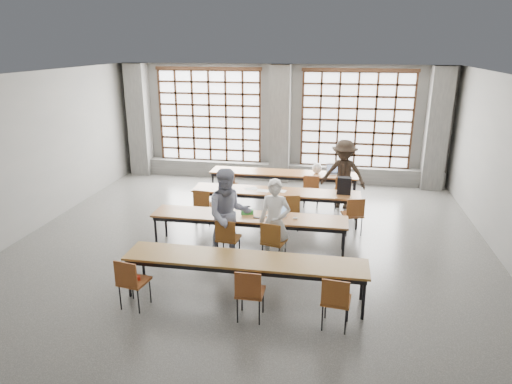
% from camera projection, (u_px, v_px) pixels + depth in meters
% --- Properties ---
extents(floor, '(11.00, 11.00, 0.00)m').
position_uv_depth(floor, '(247.00, 251.00, 9.39)').
color(floor, '#4A4A47').
rests_on(floor, ground).
extents(ceiling, '(11.00, 11.00, 0.00)m').
position_uv_depth(ceiling, '(246.00, 77.00, 8.30)').
color(ceiling, silver).
rests_on(ceiling, floor).
extents(wall_back, '(10.00, 0.00, 10.00)m').
position_uv_depth(wall_back, '(281.00, 123.00, 13.99)').
color(wall_back, slate).
rests_on(wall_back, floor).
extents(wall_front, '(10.00, 0.00, 10.00)m').
position_uv_depth(wall_front, '(115.00, 346.00, 3.70)').
color(wall_front, slate).
rests_on(wall_front, floor).
extents(wall_left, '(0.00, 11.00, 11.00)m').
position_uv_depth(wall_left, '(16.00, 159.00, 9.67)').
color(wall_left, slate).
rests_on(wall_left, floor).
extents(column_left, '(0.60, 0.55, 3.50)m').
position_uv_depth(column_left, '(140.00, 120.00, 14.47)').
color(column_left, '#4F4F4D').
rests_on(column_left, floor).
extents(column_mid, '(0.60, 0.55, 3.50)m').
position_uv_depth(column_mid, '(280.00, 124.00, 13.73)').
color(column_mid, '#4F4F4D').
rests_on(column_mid, floor).
extents(column_right, '(0.60, 0.55, 3.50)m').
position_uv_depth(column_right, '(437.00, 129.00, 12.98)').
color(column_right, '#4F4F4D').
rests_on(column_right, floor).
extents(window_left, '(3.32, 0.12, 3.00)m').
position_uv_depth(window_left, '(210.00, 116.00, 14.24)').
color(window_left, white).
rests_on(window_left, wall_back).
extents(window_right, '(3.32, 0.12, 3.00)m').
position_uv_depth(window_right, '(356.00, 120.00, 13.50)').
color(window_right, white).
rests_on(window_right, wall_back).
extents(sill_ledge, '(9.80, 0.35, 0.50)m').
position_uv_depth(sill_ledge, '(280.00, 172.00, 14.27)').
color(sill_ledge, '#4F4F4D').
rests_on(sill_ledge, floor).
extents(desk_row_a, '(4.00, 0.70, 0.73)m').
position_uv_depth(desk_row_a, '(283.00, 174.00, 12.45)').
color(desk_row_a, brown).
rests_on(desk_row_a, floor).
extents(desk_row_b, '(4.00, 0.70, 0.73)m').
position_uv_depth(desk_row_b, '(276.00, 193.00, 10.90)').
color(desk_row_b, brown).
rests_on(desk_row_b, floor).
extents(desk_row_c, '(4.00, 0.70, 0.73)m').
position_uv_depth(desk_row_c, '(249.00, 219.00, 9.33)').
color(desk_row_c, brown).
rests_on(desk_row_c, floor).
extents(desk_row_d, '(4.00, 0.70, 0.73)m').
position_uv_depth(desk_row_d, '(245.00, 262.00, 7.48)').
color(desk_row_d, brown).
rests_on(desk_row_d, floor).
extents(chair_back_left, '(0.43, 0.43, 0.88)m').
position_uv_depth(chair_back_left, '(228.00, 183.00, 12.14)').
color(chair_back_left, maroon).
rests_on(chair_back_left, floor).
extents(chair_back_mid, '(0.42, 0.43, 0.88)m').
position_uv_depth(chair_back_mid, '(311.00, 187.00, 11.77)').
color(chair_back_mid, brown).
rests_on(chair_back_mid, floor).
extents(chair_back_right, '(0.44, 0.44, 0.88)m').
position_uv_depth(chair_back_right, '(343.00, 189.00, 11.64)').
color(chair_back_right, brown).
rests_on(chair_back_right, floor).
extents(chair_mid_left, '(0.47, 0.47, 0.88)m').
position_uv_depth(chair_mid_left, '(204.00, 203.00, 10.62)').
color(chair_mid_left, brown).
rests_on(chair_mid_left, floor).
extents(chair_mid_centre, '(0.50, 0.51, 0.88)m').
position_uv_depth(chair_mid_centre, '(290.00, 208.00, 10.28)').
color(chair_mid_centre, brown).
rests_on(chair_mid_centre, floor).
extents(chair_mid_right, '(0.52, 0.52, 0.88)m').
position_uv_depth(chair_mid_right, '(354.00, 212.00, 10.05)').
color(chair_mid_right, brown).
rests_on(chair_mid_right, floor).
extents(chair_front_left, '(0.45, 0.46, 0.88)m').
position_uv_depth(chair_front_left, '(227.00, 236.00, 8.83)').
color(chair_front_left, brown).
rests_on(chair_front_left, floor).
extents(chair_front_right, '(0.51, 0.51, 0.88)m').
position_uv_depth(chair_front_right, '(273.00, 239.00, 8.68)').
color(chair_front_right, brown).
rests_on(chair_front_right, floor).
extents(chair_near_left, '(0.48, 0.49, 0.88)m').
position_uv_depth(chair_near_left, '(131.00, 279.00, 7.22)').
color(chair_near_left, brown).
rests_on(chair_near_left, floor).
extents(chair_near_mid, '(0.42, 0.43, 0.88)m').
position_uv_depth(chair_near_mid, '(249.00, 290.00, 6.90)').
color(chair_near_mid, maroon).
rests_on(chair_near_mid, floor).
extents(chair_near_right, '(0.46, 0.47, 0.88)m').
position_uv_depth(chair_near_right, '(336.00, 298.00, 6.68)').
color(chair_near_right, brown).
rests_on(chair_near_right, floor).
extents(student_male, '(0.65, 0.46, 1.67)m').
position_uv_depth(student_male, '(275.00, 222.00, 8.71)').
color(student_male, white).
rests_on(student_male, floor).
extents(student_female, '(1.09, 0.97, 1.84)m').
position_uv_depth(student_female, '(229.00, 215.00, 8.83)').
color(student_female, navy).
rests_on(student_female, floor).
extents(student_back, '(1.27, 0.90, 1.78)m').
position_uv_depth(student_back, '(343.00, 174.00, 11.65)').
color(student_back, black).
rests_on(student_back, floor).
extents(laptop_front, '(0.46, 0.43, 0.26)m').
position_uv_depth(laptop_front, '(278.00, 213.00, 9.29)').
color(laptop_front, '#B6B6BB').
rests_on(laptop_front, desk_row_c).
extents(laptop_back, '(0.40, 0.35, 0.26)m').
position_uv_depth(laptop_back, '(333.00, 171.00, 12.29)').
color(laptop_back, '#B8B7BD').
rests_on(laptop_back, desk_row_a).
extents(mouse, '(0.11, 0.09, 0.04)m').
position_uv_depth(mouse, '(295.00, 218.00, 9.12)').
color(mouse, silver).
rests_on(mouse, desk_row_c).
extents(green_box, '(0.27, 0.16, 0.09)m').
position_uv_depth(green_box, '(247.00, 212.00, 9.38)').
color(green_box, green).
rests_on(green_box, desk_row_c).
extents(phone, '(0.14, 0.08, 0.01)m').
position_uv_depth(phone, '(257.00, 218.00, 9.18)').
color(phone, black).
rests_on(phone, desk_row_c).
extents(paper_sheet_a, '(0.36, 0.33, 0.00)m').
position_uv_depth(paper_sheet_a, '(251.00, 189.00, 11.02)').
color(paper_sheet_a, silver).
rests_on(paper_sheet_a, desk_row_b).
extents(paper_sheet_b, '(0.32, 0.24, 0.00)m').
position_uv_depth(paper_sheet_b, '(263.00, 191.00, 10.88)').
color(paper_sheet_b, white).
rests_on(paper_sheet_b, desk_row_b).
extents(paper_sheet_c, '(0.33, 0.26, 0.00)m').
position_uv_depth(paper_sheet_c, '(280.00, 191.00, 10.86)').
color(paper_sheet_c, white).
rests_on(paper_sheet_c, desk_row_b).
extents(backpack, '(0.33, 0.22, 0.40)m').
position_uv_depth(backpack, '(344.00, 186.00, 10.60)').
color(backpack, black).
rests_on(backpack, desk_row_b).
extents(plastic_bag, '(0.27, 0.22, 0.29)m').
position_uv_depth(plastic_bag, '(317.00, 168.00, 12.29)').
color(plastic_bag, silver).
rests_on(plastic_bag, desk_row_a).
extents(red_pouch, '(0.22, 0.15, 0.06)m').
position_uv_depth(red_pouch, '(134.00, 278.00, 7.30)').
color(red_pouch, '#AB2615').
rests_on(red_pouch, chair_near_left).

